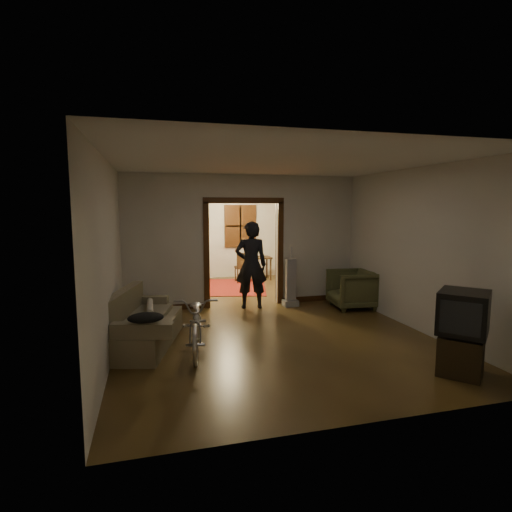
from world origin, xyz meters
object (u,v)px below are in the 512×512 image
object	(u,v)px
armchair	(352,289)
desk	(256,269)
bicycle	(197,322)
person	(251,265)
sofa	(143,318)
locker	(168,248)

from	to	relation	value
armchair	desk	bearing A→B (deg)	-158.03
bicycle	person	bearing A→B (deg)	66.45
person	sofa	bearing A→B (deg)	48.77
locker	person	bearing A→B (deg)	-81.60
armchair	person	distance (m)	2.19
locker	desk	xyz separation A→B (m)	(2.48, -0.27, -0.65)
desk	armchair	bearing A→B (deg)	-56.44
bicycle	desk	xyz separation A→B (m)	(2.31, 5.39, -0.11)
bicycle	desk	size ratio (longest dim) A/B	1.89
person	desk	distance (m)	3.31
sofa	armchair	distance (m)	4.40
armchair	locker	xyz separation A→B (m)	(-3.61, 3.95, 0.58)
bicycle	desk	distance (m)	5.87
person	locker	xyz separation A→B (m)	(-1.56, 3.39, 0.07)
bicycle	armchair	bearing A→B (deg)	34.38
armchair	desk	distance (m)	3.85
sofa	person	xyz separation A→B (m)	(2.16, 1.81, 0.49)
sofa	locker	distance (m)	5.27
sofa	locker	size ratio (longest dim) A/B	0.94
sofa	person	distance (m)	2.86
armchair	locker	distance (m)	5.38
person	desk	bearing A→B (deg)	-97.55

